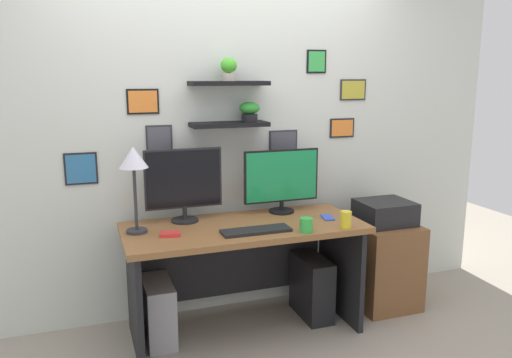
{
  "coord_description": "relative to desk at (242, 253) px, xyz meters",
  "views": [
    {
      "loc": [
        -0.99,
        -3.05,
        1.72
      ],
      "look_at": [
        0.1,
        0.05,
        1.04
      ],
      "focal_mm": 35.62,
      "sensor_mm": 36.0,
      "label": 1
    }
  ],
  "objects": [
    {
      "name": "back_wall_assembly",
      "position": [
        0.0,
        0.38,
        0.82
      ],
      "size": [
        4.4,
        0.24,
        2.7
      ],
      "color": "silver",
      "rests_on": "ground"
    },
    {
      "name": "desk",
      "position": [
        0.0,
        0.0,
        0.0
      ],
      "size": [
        1.57,
        0.68,
        0.75
      ],
      "color": "brown",
      "rests_on": "ground"
    },
    {
      "name": "computer_tower_right",
      "position": [
        0.52,
        -0.01,
        -0.32
      ],
      "size": [
        0.18,
        0.4,
        0.44
      ],
      "primitive_type": "cube",
      "color": "black",
      "rests_on": "ground"
    },
    {
      "name": "monitor_right",
      "position": [
        0.35,
        0.16,
        0.45
      ],
      "size": [
        0.56,
        0.18,
        0.45
      ],
      "color": "black",
      "rests_on": "desk"
    },
    {
      "name": "computer_mouse",
      "position": [
        0.36,
        -0.22,
        0.23
      ],
      "size": [
        0.06,
        0.09,
        0.03
      ],
      "primitive_type": "ellipsoid",
      "color": "black",
      "rests_on": "desk"
    },
    {
      "name": "cell_phone",
      "position": [
        0.59,
        -0.09,
        0.22
      ],
      "size": [
        0.1,
        0.15,
        0.01
      ],
      "primitive_type": "cube",
      "rotation": [
        0.0,
        0.0,
        -0.22
      ],
      "color": "blue",
      "rests_on": "desk"
    },
    {
      "name": "printer",
      "position": [
        1.11,
        -0.0,
        0.18
      ],
      "size": [
        0.38,
        0.34,
        0.17
      ],
      "primitive_type": "cube",
      "color": "black",
      "rests_on": "drawer_cabinet"
    },
    {
      "name": "desk_lamp",
      "position": [
        -0.68,
        0.01,
        0.65
      ],
      "size": [
        0.18,
        0.18,
        0.54
      ],
      "color": "#2D2D33",
      "rests_on": "desk"
    },
    {
      "name": "scissors_tray",
      "position": [
        -0.5,
        -0.13,
        0.22
      ],
      "size": [
        0.13,
        0.1,
        0.02
      ],
      "primitive_type": "cube",
      "rotation": [
        0.0,
        0.0,
        -0.17
      ],
      "color": "red",
      "rests_on": "desk"
    },
    {
      "name": "keyboard",
      "position": [
        0.02,
        -0.23,
        0.22
      ],
      "size": [
        0.44,
        0.14,
        0.02
      ],
      "primitive_type": "cube",
      "color": "black",
      "rests_on": "desk"
    },
    {
      "name": "water_cup",
      "position": [
        0.6,
        -0.33,
        0.27
      ],
      "size": [
        0.07,
        0.07,
        0.11
      ],
      "primitive_type": "cylinder",
      "color": "yellow",
      "rests_on": "desk"
    },
    {
      "name": "computer_tower_left",
      "position": [
        -0.57,
        0.01,
        -0.34
      ],
      "size": [
        0.18,
        0.4,
        0.4
      ],
      "primitive_type": "cube",
      "color": "#99999E",
      "rests_on": "ground"
    },
    {
      "name": "monitor_left",
      "position": [
        -0.35,
        0.16,
        0.48
      ],
      "size": [
        0.52,
        0.18,
        0.49
      ],
      "color": "black",
      "rests_on": "desk"
    },
    {
      "name": "drawer_cabinet",
      "position": [
        1.11,
        -0.0,
        -0.22
      ],
      "size": [
        0.44,
        0.5,
        0.63
      ],
      "primitive_type": "cube",
      "color": "brown",
      "rests_on": "ground"
    },
    {
      "name": "ground_plane",
      "position": [
        0.0,
        -0.05,
        -0.54
      ],
      "size": [
        8.0,
        8.0,
        0.0
      ],
      "primitive_type": "plane",
      "color": "gray"
    },
    {
      "name": "coffee_mug",
      "position": [
        0.32,
        -0.33,
        0.26
      ],
      "size": [
        0.08,
        0.08,
        0.09
      ],
      "primitive_type": "cylinder",
      "color": "green",
      "rests_on": "desk"
    }
  ]
}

